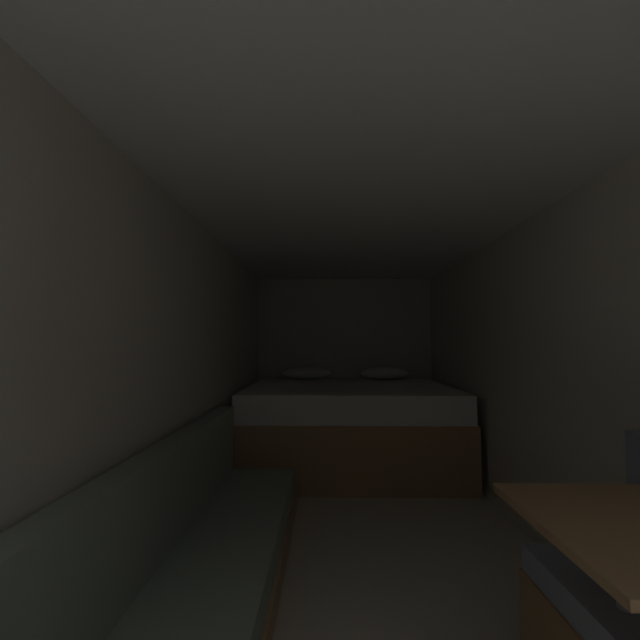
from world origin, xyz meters
TOP-DOWN VIEW (x-y plane):
  - ground_plane at (0.00, 2.08)m, footprint 7.56×7.56m
  - wall_back at (0.00, 4.89)m, footprint 2.32×0.05m
  - wall_left at (-1.13, 2.08)m, footprint 0.05×5.56m
  - wall_right at (1.13, 2.08)m, footprint 0.05×5.56m
  - ceiling_slab at (0.00, 2.08)m, footprint 2.32×5.56m
  - bed at (0.00, 3.91)m, footprint 2.10×1.83m
  - sofa_left at (-0.84, 1.23)m, footprint 0.63×3.16m

SIDE VIEW (x-z plane):
  - ground_plane at x=0.00m, z-range 0.00..0.00m
  - sofa_left at x=-0.84m, z-range -0.15..0.63m
  - bed at x=0.00m, z-range -0.07..0.92m
  - wall_back at x=0.00m, z-range 0.00..2.10m
  - wall_left at x=-1.13m, z-range 0.00..2.10m
  - wall_right at x=1.13m, z-range 0.00..2.10m
  - ceiling_slab at x=0.00m, z-range 2.10..2.15m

